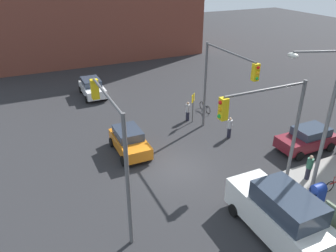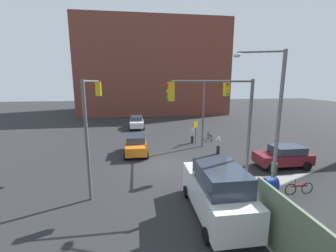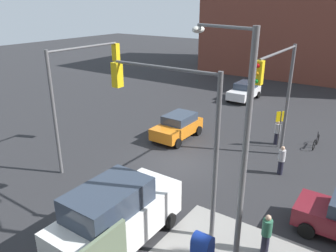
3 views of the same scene
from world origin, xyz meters
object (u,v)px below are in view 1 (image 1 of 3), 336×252
Objects in this scene: sedan_orange at (129,141)px; coupe_maroon at (307,138)px; pedestrian_crossing at (309,167)px; traffic_signal_se_corner at (112,136)px; bicycle_at_crosswalk at (205,107)px; pedestrian_walking_north at (188,111)px; bicycle_leaning_on_fence at (336,184)px; van_white_delivery at (280,214)px; traffic_signal_nw_corner at (223,77)px; coupe_white at (92,88)px; traffic_signal_ne_corner at (269,123)px; pedestrian_waiting at (230,127)px; mailbox_blue at (317,195)px; street_lamp_corner at (322,116)px.

coupe_maroon is at bearing 66.96° from sedan_orange.
traffic_signal_se_corner is at bearing 42.57° from pedestrian_crossing.
pedestrian_crossing is at bearing 2.60° from bicycle_at_crosswalk.
pedestrian_crossing is (2.61, -2.50, -0.01)m from coupe_maroon.
sedan_orange is at bearing -113.04° from coupe_maroon.
pedestrian_walking_north is 11.91m from bicycle_leaning_on_fence.
traffic_signal_nw_corner is at bearing 163.67° from van_white_delivery.
traffic_signal_ne_corner is at bearing 13.53° from coupe_white.
traffic_signal_se_corner is 4.02× the size of pedestrian_waiting.
bicycle_leaning_on_fence is at bearing 18.85° from traffic_signal_nw_corner.
pedestrian_waiting is 1.01× the size of pedestrian_walking_north.
mailbox_blue is 0.35× the size of coupe_maroon.
street_lamp_corner is 11.66m from pedestrian_walking_north.
traffic_signal_nw_corner is at bearing -130.82° from coupe_maroon.
van_white_delivery reaches higher than coupe_white.
traffic_signal_nw_corner reaches higher than pedestrian_walking_north.
sedan_orange is 7.28m from pedestrian_waiting.
pedestrian_walking_north is at bearing 115.03° from sedan_orange.
bicycle_leaning_on_fence is (3.01, 11.70, -4.26)m from traffic_signal_se_corner.
traffic_signal_se_corner is 14.72m from bicycle_at_crosswalk.
traffic_signal_se_corner is at bearing -48.18° from bicycle_at_crosswalk.
street_lamp_corner is 4.72m from bicycle_leaning_on_fence.
pedestrian_waiting is at bearing 29.81° from coupe_white.
mailbox_blue is (1.13, -0.45, -3.94)m from street_lamp_corner.
traffic_signal_nw_corner is 1.59× the size of coupe_white.
traffic_signal_ne_corner is at bearing -15.20° from traffic_signal_nw_corner.
coupe_white is at bearing -133.82° from bicycle_at_crosswalk.
coupe_maroon reaches higher than pedestrian_crossing.
traffic_signal_se_corner reaches higher than pedestrian_walking_north.
coupe_white reaches higher than pedestrian_walking_north.
street_lamp_corner is 1.98× the size of coupe_maroon.
sedan_orange is at bearing -159.21° from van_white_delivery.
mailbox_blue is 3.32m from van_white_delivery.
traffic_signal_nw_corner and traffic_signal_se_corner have the same top height.
traffic_signal_nw_corner reaches higher than mailbox_blue.
coupe_white reaches higher than pedestrian_waiting.
pedestrian_waiting is at bearing 159.12° from van_white_delivery.
coupe_maroon reaches higher than mailbox_blue.
street_lamp_corner is 4.10m from pedestrian_crossing.
van_white_delivery is at bearing 9.84° from coupe_white.
traffic_signal_ne_corner is 9.66m from sedan_orange.
traffic_signal_se_corner reaches higher than bicycle_at_crosswalk.
traffic_signal_se_corner reaches higher than coupe_maroon.
traffic_signal_se_corner reaches higher than pedestrian_crossing.
coupe_maroon is 8.97m from van_white_delivery.
coupe_maroon is 4.43m from bicycle_leaning_on_fence.
street_lamp_corner is 1.48× the size of van_white_delivery.
coupe_maroon is 1.04× the size of sedan_orange.
pedestrian_crossing is at bearing 114.22° from pedestrian_walking_north.
traffic_signal_nw_corner is at bearing 110.42° from pedestrian_walking_north.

